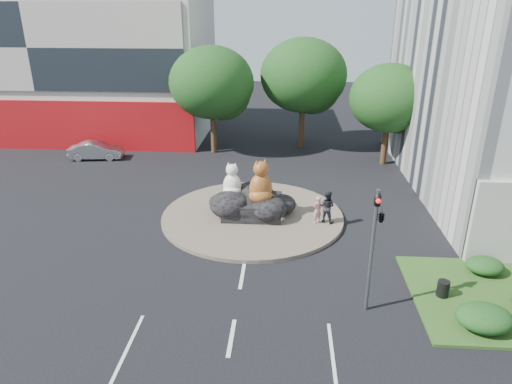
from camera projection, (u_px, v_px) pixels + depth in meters
ground at (231, 338)px, 16.14m from camera, size 120.00×120.00×0.00m
roundabout_island at (253, 216)px, 25.34m from camera, size 10.00×10.00×0.20m
rock_plinth at (252, 207)px, 25.14m from camera, size 3.20×2.60×0.90m
shophouse_block at (67, 63)px, 40.72m from camera, size 25.20×12.30×17.40m
tree_left at (213, 86)px, 34.79m from camera, size 6.46×6.46×8.27m
tree_mid at (304, 79)px, 36.08m from camera, size 6.84×6.84×8.76m
tree_right at (390, 101)px, 32.36m from camera, size 5.70×5.70×7.30m
hedge_near_green at (484, 318)px, 16.29m from camera, size 2.00×1.60×0.90m
hedge_back_green at (485, 266)px, 19.74m from camera, size 1.60×1.28×0.72m
traffic_light at (377, 226)px, 16.30m from camera, size 0.44×1.24×5.00m
cat_white at (232, 179)px, 25.07m from camera, size 1.32×1.19×1.95m
cat_tabby at (261, 181)px, 24.22m from camera, size 1.82×1.72×2.39m
kitten_calico at (222, 210)px, 24.65m from camera, size 0.77×0.76×0.97m
kitten_white at (279, 213)px, 24.32m from camera, size 0.71×0.69×0.90m
pedestrian_pink at (317, 210)px, 24.05m from camera, size 0.65×0.62×1.50m
pedestrian_dark at (327, 207)px, 24.05m from camera, size 1.05×0.95×1.77m
parked_car at (96, 151)px, 34.86m from camera, size 4.16×1.87×1.32m
litter_bin at (443, 289)px, 18.18m from camera, size 0.61×0.61×0.67m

